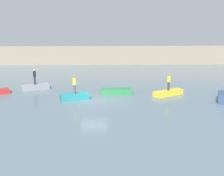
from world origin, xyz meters
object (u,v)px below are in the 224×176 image
at_px(person_hiviz_shirt, 169,81).
at_px(rowboat_grey, 35,87).
at_px(person_yellow_shirt, 74,84).
at_px(rowboat_green, 116,91).
at_px(rowboat_teal, 75,97).
at_px(person_dark_shirt, 34,76).
at_px(rowboat_yellow, 168,93).

bearing_deg(person_hiviz_shirt, rowboat_grey, 167.81).
distance_m(person_yellow_shirt, person_hiviz_shirt, 9.37).
relative_size(rowboat_green, person_hiviz_shirt, 1.82).
height_order(rowboat_teal, rowboat_green, rowboat_green).
bearing_deg(person_yellow_shirt, person_hiviz_shirt, 7.41).
bearing_deg(person_dark_shirt, person_yellow_shirt, -41.42).
relative_size(rowboat_green, person_dark_shirt, 1.85).
bearing_deg(rowboat_yellow, rowboat_green, 140.59).
bearing_deg(rowboat_yellow, person_hiviz_shirt, -16.88).
bearing_deg(rowboat_yellow, person_dark_shirt, 136.89).
relative_size(rowboat_green, person_yellow_shirt, 1.76).
xyz_separation_m(rowboat_grey, rowboat_yellow, (14.13, -3.05, -0.02)).
distance_m(rowboat_grey, rowboat_teal, 6.44).
bearing_deg(rowboat_grey, rowboat_green, -37.68).
xyz_separation_m(rowboat_grey, rowboat_teal, (4.83, -4.26, -0.02)).
height_order(rowboat_yellow, person_yellow_shirt, person_yellow_shirt).
bearing_deg(rowboat_yellow, rowboat_teal, 156.49).
relative_size(rowboat_grey, person_hiviz_shirt, 1.71).
distance_m(rowboat_grey, person_hiviz_shirt, 14.50).
height_order(rowboat_teal, person_hiviz_shirt, person_hiviz_shirt).
xyz_separation_m(rowboat_teal, rowboat_green, (4.08, 1.99, 0.02)).
distance_m(rowboat_grey, person_yellow_shirt, 6.56).
bearing_deg(person_dark_shirt, rowboat_yellow, -12.19).
relative_size(person_dark_shirt, person_hiviz_shirt, 0.98).
bearing_deg(rowboat_yellow, person_yellow_shirt, 156.49).
relative_size(rowboat_grey, rowboat_green, 0.93).
bearing_deg(rowboat_teal, person_dark_shirt, 121.30).
bearing_deg(rowboat_grey, person_yellow_shirt, -64.78).
height_order(rowboat_green, person_dark_shirt, person_dark_shirt).
bearing_deg(rowboat_grey, rowboat_teal, -64.78).
height_order(person_yellow_shirt, person_hiviz_shirt, person_yellow_shirt).
bearing_deg(person_yellow_shirt, rowboat_grey, 138.58).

